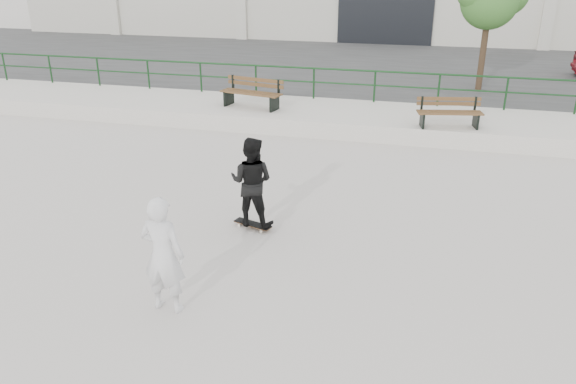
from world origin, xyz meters
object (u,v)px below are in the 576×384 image
(bench_left, at_px, (252,93))
(skateboard, at_px, (253,224))
(bench_right, at_px, (449,113))
(standing_skater, at_px, (252,182))
(seated_skater, at_px, (163,255))

(bench_left, relative_size, skateboard, 2.54)
(bench_right, distance_m, standing_skater, 7.36)
(bench_right, relative_size, seated_skater, 1.00)
(bench_right, xyz_separation_m, standing_skater, (-3.63, -6.40, 0.06))
(skateboard, height_order, standing_skater, standing_skater)
(skateboard, distance_m, standing_skater, 0.89)
(standing_skater, distance_m, seated_skater, 2.93)
(bench_right, height_order, seated_skater, seated_skater)
(skateboard, bearing_deg, bench_left, 125.15)
(bench_left, bearing_deg, standing_skater, -60.12)
(bench_left, bearing_deg, bench_right, 5.12)
(bench_left, xyz_separation_m, skateboard, (2.30, -7.12, -0.88))
(skateboard, bearing_deg, bench_right, 77.69)
(bench_left, distance_m, skateboard, 7.53)
(standing_skater, bearing_deg, bench_left, -69.75)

